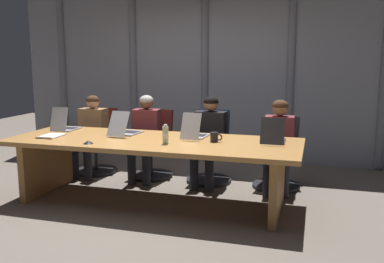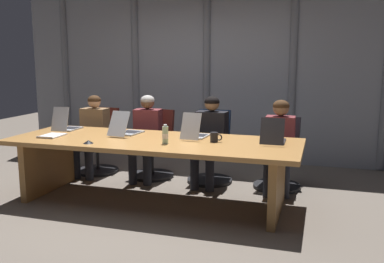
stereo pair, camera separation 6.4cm
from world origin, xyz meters
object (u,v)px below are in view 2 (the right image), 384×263
person_right_mid (279,140)px  office_chair_left_end (99,148)px  person_left_mid (146,133)px  spiral_notepad (52,136)px  laptop_left_end (67,126)px  office_chair_right_mid (279,161)px  laptop_left_mid (126,130)px  laptop_center (195,133)px  conference_mic_left_side (88,142)px  coffee_mug_near (215,137)px  water_bottle_primary (165,135)px  person_left_end (92,131)px  laptop_right_mid (273,138)px  person_center (210,135)px  office_chair_left_mid (154,152)px  office_chair_center (211,155)px

person_right_mid → office_chair_left_end: bearing=-95.1°
person_left_mid → spiral_notepad: person_left_mid is taller
laptop_left_end → office_chair_right_mid: (2.59, 0.77, -0.46)m
laptop_left_mid → office_chair_left_end: bearing=52.0°
laptop_center → conference_mic_left_side: size_ratio=4.22×
person_left_mid → coffee_mug_near: size_ratio=8.43×
laptop_left_mid → person_left_mid: person_left_mid is taller
office_chair_left_end → water_bottle_primary: 1.96m
person_left_end → spiral_notepad: 1.03m
person_left_mid → person_right_mid: (1.78, 0.00, 0.00)m
coffee_mug_near → office_chair_right_mid: bearing=57.0°
laptop_left_mid → spiral_notepad: laptop_left_mid is taller
laptop_left_end → water_bottle_primary: laptop_left_end is taller
water_bottle_primary → laptop_right_mid: bearing=18.5°
office_chair_left_end → person_center: 1.74m
laptop_left_mid → conference_mic_left_side: bearing=171.5°
water_bottle_primary → person_right_mid: bearing=42.9°
water_bottle_primary → spiral_notepad: 1.42m
laptop_left_end → laptop_right_mid: (2.60, -0.05, -0.00)m
person_center → person_left_end: bearing=-86.5°
office_chair_left_end → person_right_mid: size_ratio=0.82×
office_chair_left_end → conference_mic_left_side: bearing=32.5°
office_chair_left_mid → laptop_left_end: bearing=-39.2°
office_chair_left_mid → person_left_mid: size_ratio=0.81×
person_center → laptop_left_end: bearing=-67.0°
laptop_left_end → coffee_mug_near: 1.98m
person_left_mid → spiral_notepad: 1.28m
conference_mic_left_side → coffee_mug_near: bearing=20.6°
laptop_center → coffee_mug_near: size_ratio=3.43×
laptop_right_mid → person_left_mid: (-1.77, 0.66, -0.15)m
person_right_mid → conference_mic_left_side: (-1.91, -1.27, 0.11)m
laptop_right_mid → office_chair_right_mid: (-0.01, 0.82, -0.45)m
coffee_mug_near → spiral_notepad: bearing=-172.7°
office_chair_center → person_left_mid: person_left_mid is taller
laptop_center → office_chair_left_end: (-1.70, 0.79, -0.45)m
conference_mic_left_side → office_chair_center: bearing=55.1°
laptop_right_mid → office_chair_left_end: 2.75m
laptop_center → office_chair_left_end: size_ratio=0.50×
water_bottle_primary → laptop_left_mid: bearing=149.9°
person_left_end → water_bottle_primary: bearing=55.1°
laptop_left_end → office_chair_right_mid: 2.74m
laptop_left_end → office_chair_left_end: laptop_left_end is taller
laptop_right_mid → conference_mic_left_side: 2.00m
person_left_end → laptop_center: bearing=69.5°
laptop_center → office_chair_center: (-0.02, 0.79, -0.44)m
person_center → conference_mic_left_side: (-1.02, -1.27, 0.10)m
office_chair_left_end → office_chair_center: (1.68, 0.00, 0.01)m
laptop_center → office_chair_center: 0.91m
person_left_end → person_center: size_ratio=0.97×
laptop_left_end → laptop_center: laptop_left_end is taller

